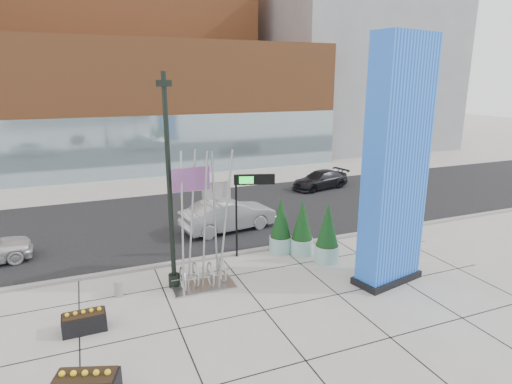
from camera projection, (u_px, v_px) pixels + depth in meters
name	position (u px, v px, depth m)	size (l,w,h in m)	color
ground	(228.00, 302.00, 15.46)	(160.00, 160.00, 0.00)	#9E9991
street_asphalt	(172.00, 220.00, 24.40)	(80.00, 12.00, 0.02)	black
curb_edge	(199.00, 259.00, 19.02)	(80.00, 0.30, 0.12)	gray
tower_podium	(142.00, 106.00, 38.59)	(34.00, 10.00, 11.00)	brown
tower_glass_front	(153.00, 146.00, 35.06)	(34.00, 0.60, 5.00)	#8CA5B2
building_grey_parking	(347.00, 69.00, 51.32)	(20.00, 18.00, 18.00)	slate
blue_pylon	(396.00, 169.00, 16.01)	(3.03, 1.83, 9.42)	#0D40C4
lamp_post	(170.00, 205.00, 15.82)	(0.52, 0.44, 8.08)	black
public_art_sculpture	(203.00, 253.00, 16.28)	(2.38, 1.20, 5.39)	#A9ACAE
concrete_bollard	(118.00, 288.00, 15.85)	(0.32, 0.32, 0.61)	gray
overhead_street_sign	(250.00, 185.00, 18.88)	(1.76, 0.67, 3.81)	black
round_planter_east	(302.00, 228.00, 19.51)	(1.04, 1.04, 2.61)	#92C5BC
round_planter_mid	(327.00, 234.00, 18.65)	(1.08, 1.08, 2.69)	#92C5BC
round_planter_west	(281.00, 226.00, 19.75)	(1.05, 1.05, 2.63)	#92C5BC
box_planter_north	(84.00, 321.00, 13.64)	(1.35, 0.69, 0.73)	black
car_silver_mid	(229.00, 215.00, 22.67)	(1.77, 5.09, 1.68)	#A0A3A8
car_dark_east	(320.00, 180.00, 31.44)	(1.83, 4.49, 1.30)	black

